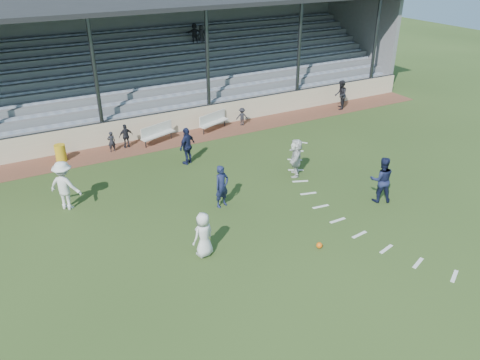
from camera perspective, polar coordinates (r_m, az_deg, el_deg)
name	(u,v)px	position (r m, az deg, el deg)	size (l,w,h in m)	color
ground	(274,241)	(16.66, 4.16, -7.44)	(90.00, 90.00, 0.00)	#293E19
cinder_track	(168,141)	(25.06, -8.83, 4.70)	(34.00, 2.00, 0.02)	brown
retaining_wall	(160,125)	(25.77, -9.75, 6.68)	(34.00, 0.18, 1.20)	#C2B295
bench_left	(157,132)	(24.80, -10.05, 5.79)	(2.02, 1.12, 0.95)	beige
bench_right	(213,120)	(26.19, -3.29, 7.33)	(2.01, 1.15, 0.95)	beige
trash_bin	(61,153)	(23.91, -21.03, 3.11)	(0.51, 0.51, 0.81)	gold
football	(319,245)	(16.45, 9.65, -7.85)	(0.22, 0.22, 0.22)	#DD5B0D
player_white_lead	(204,235)	(15.56, -4.47, -6.66)	(0.79, 0.51, 1.61)	silver
player_navy_lead	(222,186)	(18.30, -2.23, -0.78)	(0.64, 0.42, 1.75)	#161B3D
player_navy_mid	(381,180)	(19.45, 16.86, 0.05)	(0.93, 0.73, 1.92)	#161B3D
player_white_wing	(65,186)	(19.31, -20.60, -0.64)	(1.29, 0.74, 2.00)	silver
player_navy_wing	(187,146)	(22.04, -6.45, 4.16)	(1.05, 0.44, 1.79)	#161B3D
player_white_back	(296,157)	(20.91, 6.83, 2.75)	(1.61, 0.51, 1.74)	silver
official	(341,95)	(30.13, 12.18, 10.11)	(0.88, 0.68, 1.80)	black
sub_left_near	(111,142)	(24.16, -15.40, 4.54)	(0.39, 0.25, 1.06)	black
sub_left_far	(126,136)	(24.43, -13.72, 5.23)	(0.73, 0.30, 1.24)	black
sub_right	(242,117)	(26.83, 0.24, 7.75)	(0.66, 0.38, 1.02)	black
grandstand	(131,76)	(29.62, -13.16, 12.30)	(34.60, 9.00, 6.61)	slate
penalty_arc	(363,212)	(18.90, 14.79, -3.80)	(3.89, 14.63, 0.01)	silver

